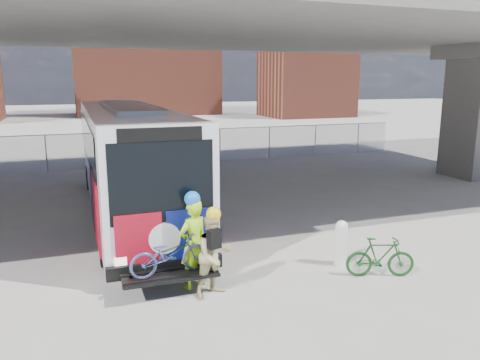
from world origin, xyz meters
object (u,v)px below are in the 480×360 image
bus (129,152)px  bollard (341,241)px  cyclist_tan (214,254)px  bike_parked (380,257)px  cyclist_hivis (193,242)px

bus → bollard: bus is taller
cyclist_tan → bike_parked: cyclist_tan is taller
bus → bollard: bearing=-55.9°
bike_parked → cyclist_tan: bearing=104.1°
cyclist_tan → cyclist_hivis: bearing=100.0°
cyclist_hivis → bike_parked: size_ratio=1.38×
bus → bike_parked: bearing=-56.8°
bollard → cyclist_hivis: (-3.70, -0.00, 0.44)m
cyclist_tan → bike_parked: (3.87, -0.40, -0.44)m
cyclist_hivis → bike_parked: cyclist_hivis is taller
bus → cyclist_tan: (0.88, -6.86, -1.20)m
bus → bike_parked: bus is taller
bollard → cyclist_tan: 3.45m
bike_parked → bus: bearing=53.1°
cyclist_tan → bike_parked: size_ratio=1.23×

